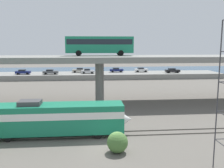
{
  "coord_description": "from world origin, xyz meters",
  "views": [
    {
      "loc": [
        -1.7,
        -23.61,
        10.18
      ],
      "look_at": [
        1.91,
        16.68,
        3.93
      ],
      "focal_mm": 40.08,
      "sensor_mm": 36.0,
      "label": 1
    }
  ],
  "objects": [
    {
      "name": "parked_car_0",
      "position": [
        -21.67,
        52.94,
        2.37
      ],
      "size": [
        4.33,
        1.89,
        1.5
      ],
      "color": "navy",
      "rests_on": "pier_parking_lot"
    },
    {
      "name": "train_locomotive",
      "position": [
        -4.93,
        4.0,
        2.19
      ],
      "size": [
        16.45,
        3.04,
        4.18
      ],
      "color": "#197A56",
      "rests_on": "ground_plane"
    },
    {
      "name": "harbor_water",
      "position": [
        0.0,
        78.0,
        0.0
      ],
      "size": [
        140.0,
        36.0,
        0.01
      ],
      "primitive_type": "cube",
      "color": "navy",
      "rests_on": "ground_plane"
    },
    {
      "name": "parked_car_6",
      "position": [
        -5.03,
        56.96,
        2.37
      ],
      "size": [
        4.38,
        1.93,
        1.5
      ],
      "rotation": [
        0.0,
        0.0,
        3.14
      ],
      "color": "#9E998C",
      "rests_on": "pier_parking_lot"
    },
    {
      "name": "shrub_right",
      "position": [
        0.85,
        -0.99,
        1.01
      ],
      "size": [
        2.03,
        2.03,
        2.03
      ],
      "primitive_type": "sphere",
      "color": "#477136",
      "rests_on": "ground_plane"
    },
    {
      "name": "rail_strip_far",
      "position": [
        0.0,
        4.73,
        0.06
      ],
      "size": [
        110.0,
        0.12,
        0.12
      ],
      "primitive_type": "cube",
      "color": "#59544C",
      "rests_on": "ground_plane"
    },
    {
      "name": "parked_car_4",
      "position": [
        6.91,
        56.75,
        2.37
      ],
      "size": [
        4.31,
        1.9,
        1.5
      ],
      "color": "navy",
      "rests_on": "pier_parking_lot"
    },
    {
      "name": "rail_strip_near",
      "position": [
        0.0,
        3.27,
        0.06
      ],
      "size": [
        110.0,
        0.12,
        0.12
      ],
      "primitive_type": "cube",
      "color": "#59544C",
      "rests_on": "ground_plane"
    },
    {
      "name": "parked_car_1",
      "position": [
        -13.47,
        52.43,
        2.37
      ],
      "size": [
        4.51,
        1.9,
        1.5
      ],
      "color": "#515459",
      "rests_on": "pier_parking_lot"
    },
    {
      "name": "pier_parking_lot",
      "position": [
        0.0,
        55.0,
        0.8
      ],
      "size": [
        79.33,
        11.18,
        1.6
      ],
      "primitive_type": "cube",
      "color": "gray",
      "rests_on": "ground_plane"
    },
    {
      "name": "highway_overpass",
      "position": [
        0.0,
        20.0,
        7.66
      ],
      "size": [
        96.0,
        10.13,
        8.35
      ],
      "color": "gray",
      "rests_on": "ground_plane"
    },
    {
      "name": "parked_car_3",
      "position": [
        -2.32,
        53.61,
        2.37
      ],
      "size": [
        4.04,
        1.96,
        1.5
      ],
      "color": "#B7B7BC",
      "rests_on": "pier_parking_lot"
    },
    {
      "name": "parked_car_2",
      "position": [
        15.05,
        56.49,
        2.37
      ],
      "size": [
        4.19,
        1.98,
        1.5
      ],
      "color": "silver",
      "rests_on": "pier_parking_lot"
    },
    {
      "name": "parked_car_5",
      "position": [
        24.4,
        53.19,
        2.37
      ],
      "size": [
        4.53,
        1.85,
        1.5
      ],
      "color": "black",
      "rests_on": "pier_parking_lot"
    },
    {
      "name": "transit_bus_on_overpass",
      "position": [
        0.1,
        21.8,
        10.41
      ],
      "size": [
        12.0,
        2.68,
        3.4
      ],
      "rotation": [
        0.0,
        0.0,
        3.14
      ],
      "color": "#197A56",
      "rests_on": "highway_overpass"
    },
    {
      "name": "ground_plane",
      "position": [
        0.0,
        0.0,
        0.0
      ],
      "size": [
        260.0,
        260.0,
        0.0
      ],
      "primitive_type": "plane",
      "color": "#605B54"
    }
  ]
}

